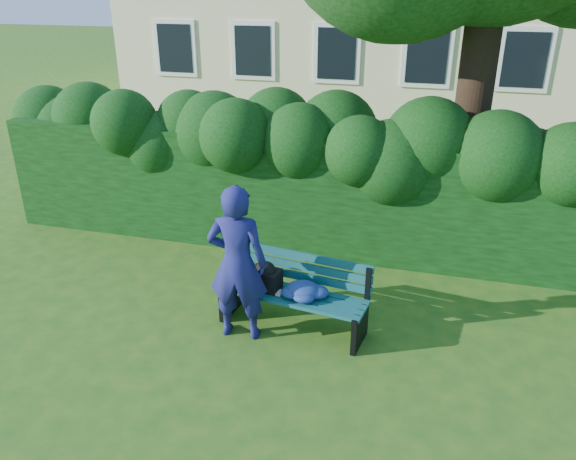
# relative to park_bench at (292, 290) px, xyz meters

# --- Properties ---
(ground) EXTENTS (80.00, 80.00, 0.00)m
(ground) POSITION_rel_park_bench_xyz_m (-0.24, 0.10, -0.50)
(ground) COLOR #245719
(ground) RESTS_ON ground
(hedge) EXTENTS (10.00, 1.00, 1.80)m
(hedge) POSITION_rel_park_bench_xyz_m (-0.24, 2.30, 0.40)
(hedge) COLOR black
(hedge) RESTS_ON ground
(park_bench) EXTENTS (1.84, 0.80, 0.89)m
(park_bench) POSITION_rel_park_bench_xyz_m (0.00, 0.00, 0.00)
(park_bench) COLOR #105051
(park_bench) RESTS_ON ground
(man_reading) EXTENTS (0.73, 0.51, 1.89)m
(man_reading) POSITION_rel_park_bench_xyz_m (-0.55, -0.33, 0.44)
(man_reading) COLOR navy
(man_reading) RESTS_ON ground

